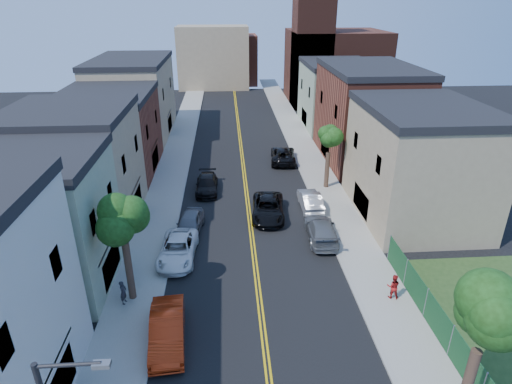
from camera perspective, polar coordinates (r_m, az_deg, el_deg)
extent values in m
cube|color=gray|center=(51.43, -10.74, 4.66)|extent=(3.20, 100.00, 0.15)
cube|color=gray|center=(51.96, 6.89, 5.13)|extent=(3.20, 100.00, 0.15)
cube|color=gray|center=(51.25, -8.79, 4.74)|extent=(0.30, 100.00, 0.15)
cube|color=gray|center=(51.66, 4.98, 5.11)|extent=(0.30, 100.00, 0.15)
cube|color=gray|center=(30.01, -27.77, -4.22)|extent=(9.00, 8.00, 8.50)
cube|color=#998466|center=(37.52, -22.89, 2.70)|extent=(9.00, 10.00, 9.00)
cube|color=brown|center=(47.64, -18.95, 7.12)|extent=(9.00, 12.00, 8.00)
cube|color=#998466|center=(60.66, -15.98, 11.81)|extent=(9.00, 16.00, 9.50)
cube|color=#998466|center=(37.94, 20.76, 3.29)|extent=(9.00, 12.00, 9.00)
cube|color=brown|center=(50.21, 14.56, 9.71)|extent=(9.00, 14.00, 10.00)
cube|color=gray|center=(63.45, 10.65, 12.40)|extent=(9.00, 12.00, 8.50)
cube|color=#4C2319|center=(79.26, 10.45, 16.10)|extent=(16.00, 14.00, 12.00)
cube|color=#4C2319|center=(73.72, 7.53, 19.59)|extent=(6.00, 6.00, 22.00)
cube|color=#998466|center=(90.80, -5.71, 17.42)|extent=(14.00, 8.00, 12.00)
cube|color=brown|center=(94.88, -3.11, 17.21)|extent=(10.00, 8.00, 10.00)
cube|color=#143F1E|center=(26.41, 23.05, -15.57)|extent=(0.04, 15.00, 1.90)
cylinder|color=#38281C|center=(27.49, -16.56, -10.03)|extent=(0.44, 0.44, 3.96)
sphere|color=#18330E|center=(25.36, -17.72, -1.95)|extent=(5.20, 5.20, 5.20)
sphere|color=#18330E|center=(24.46, -17.04, -0.16)|extent=(3.90, 3.90, 3.90)
sphere|color=#18330E|center=(26.16, -18.45, -2.49)|extent=(3.64, 3.64, 3.64)
sphere|color=#18330E|center=(18.48, 29.00, -12.25)|extent=(5.80, 5.80, 5.80)
sphere|color=#18330E|center=(18.89, 26.21, -12.92)|extent=(4.06, 4.06, 4.06)
cylinder|color=#38281C|center=(42.17, 9.45, 2.92)|extent=(0.44, 0.44, 3.52)
sphere|color=#18330E|center=(40.96, 9.81, 7.78)|extent=(4.40, 4.40, 4.40)
sphere|color=#18330E|center=(40.51, 10.62, 8.83)|extent=(3.30, 3.30, 3.30)
sphere|color=#18330E|center=(41.39, 9.04, 7.38)|extent=(3.08, 3.08, 3.08)
cylinder|color=black|center=(13.75, -23.80, -20.36)|extent=(1.80, 0.12, 0.12)
cube|color=slate|center=(13.51, -19.93, -20.82)|extent=(0.50, 0.25, 0.15)
imported|color=#B62A0C|center=(24.81, -11.75, -17.55)|extent=(2.23, 5.28, 1.70)
imported|color=white|center=(31.46, -10.40, -7.53)|extent=(2.82, 5.59, 1.52)
imported|color=slate|center=(34.61, -8.84, -4.15)|extent=(2.43, 4.83, 1.58)
imported|color=black|center=(41.57, -6.57, 1.01)|extent=(2.07, 5.06, 1.47)
imported|color=slate|center=(33.68, 8.69, -5.02)|extent=(2.50, 5.53, 1.57)
imported|color=black|center=(33.78, 8.88, -4.97)|extent=(2.24, 4.66, 1.53)
imported|color=#B7B9C0|center=(38.27, 7.25, -1.11)|extent=(1.69, 4.79, 1.57)
imported|color=black|center=(49.05, 3.62, 4.97)|extent=(3.21, 6.03, 1.61)
imported|color=black|center=(36.57, 1.62, -2.16)|extent=(3.19, 6.02, 1.61)
imported|color=#23232A|center=(27.85, -17.29, -12.66)|extent=(0.48, 0.63, 1.57)
imported|color=#A31919|center=(28.35, 17.83, -11.90)|extent=(0.93, 0.81, 1.65)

